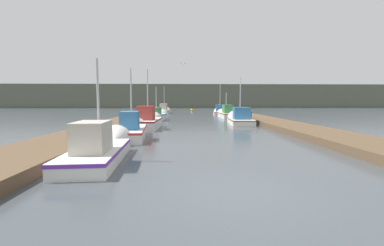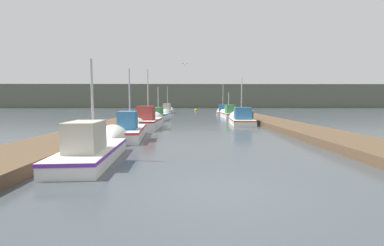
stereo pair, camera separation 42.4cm
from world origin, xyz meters
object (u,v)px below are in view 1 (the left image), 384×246
object	(u,v)px
mooring_piling_3	(161,109)
fishing_boat_6	(220,112)
fishing_boat_7	(164,110)
mooring_piling_2	(149,113)
fishing_boat_4	(157,116)
mooring_piling_1	(250,116)
fishing_boat_1	(132,130)
channel_buoy	(192,110)
fishing_boat_2	(148,121)
mooring_piling_0	(139,117)
fishing_boat_0	(103,147)
fishing_boat_5	(226,114)
fishing_boat_3	(239,119)
seagull_lead	(183,64)

from	to	relation	value
mooring_piling_3	fishing_boat_6	bearing A→B (deg)	-51.99
fishing_boat_7	mooring_piling_2	xyz separation A→B (m)	(-0.81, -11.69, 0.19)
fishing_boat_4	mooring_piling_2	distance (m)	2.51
mooring_piling_1	fishing_boat_7	bearing A→B (deg)	118.07
fishing_boat_1	channel_buoy	size ratio (longest dim) A/B	4.94
fishing_boat_2	mooring_piling_0	bearing A→B (deg)	116.87
mooring_piling_1	fishing_boat_2	bearing A→B (deg)	-153.40
fishing_boat_0	mooring_piling_0	xyz separation A→B (m)	(-0.84, 12.27, 0.26)
fishing_boat_6	mooring_piling_1	bearing A→B (deg)	-78.95
fishing_boat_5	mooring_piling_0	xyz separation A→B (m)	(-8.74, -8.73, 0.18)
mooring_piling_1	channel_buoy	size ratio (longest dim) A/B	1.00
fishing_boat_3	fishing_boat_5	distance (m)	8.06
fishing_boat_0	seagull_lead	xyz separation A→B (m)	(2.88, 16.08, 5.19)
fishing_boat_7	fishing_boat_6	bearing A→B (deg)	-31.76
fishing_boat_3	mooring_piling_2	world-z (taller)	fishing_boat_3
fishing_boat_0	mooring_piling_3	distance (m)	37.04
fishing_boat_1	fishing_boat_5	world-z (taller)	fishing_boat_1
fishing_boat_0	mooring_piling_2	world-z (taller)	fishing_boat_0
fishing_boat_2	fishing_boat_3	size ratio (longest dim) A/B	1.01
mooring_piling_3	seagull_lead	bearing A→B (deg)	-79.27
fishing_boat_4	mooring_piling_1	size ratio (longest dim) A/B	5.56
fishing_boat_0	fishing_boat_2	xyz separation A→B (m)	(0.31, 9.79, 0.13)
fishing_boat_0	fishing_boat_4	xyz separation A→B (m)	(0.15, 17.22, 0.08)
seagull_lead	fishing_boat_0	bearing A→B (deg)	-111.62
mooring_piling_3	fishing_boat_1	bearing A→B (deg)	-87.96
fishing_boat_2	seagull_lead	world-z (taller)	seagull_lead
seagull_lead	fishing_boat_6	bearing A→B (deg)	50.90
fishing_boat_5	mooring_piling_3	bearing A→B (deg)	117.62
mooring_piling_3	seagull_lead	size ratio (longest dim) A/B	1.86
mooring_piling_1	seagull_lead	distance (m)	8.15
fishing_boat_3	fishing_boat_1	bearing A→B (deg)	-130.48
fishing_boat_4	seagull_lead	bearing A→B (deg)	-16.91
fishing_boat_3	channel_buoy	bearing A→B (deg)	100.64
fishing_boat_4	mooring_piling_3	xyz separation A→B (m)	(-1.23, 19.80, 0.07)
fishing_boat_0	fishing_boat_1	world-z (taller)	fishing_boat_1
fishing_boat_3	fishing_boat_7	size ratio (longest dim) A/B	1.01
fishing_boat_6	fishing_boat_4	bearing A→B (deg)	-127.42
fishing_boat_2	fishing_boat_6	xyz separation A→B (m)	(7.55, 15.79, -0.07)
fishing_boat_4	mooring_piling_1	distance (m)	9.38
fishing_boat_3	mooring_piling_0	world-z (taller)	fishing_boat_3
mooring_piling_2	mooring_piling_3	xyz separation A→B (m)	(-0.20, 17.52, -0.12)
fishing_boat_5	seagull_lead	world-z (taller)	seagull_lead
seagull_lead	fishing_boat_3	bearing A→B (deg)	-44.15
mooring_piling_1	mooring_piling_3	bearing A→B (deg)	113.83
fishing_boat_7	seagull_lead	distance (m)	16.22
fishing_boat_4	fishing_boat_6	bearing A→B (deg)	53.02
fishing_boat_4	fishing_boat_1	bearing A→B (deg)	-84.70
fishing_boat_2	mooring_piling_2	size ratio (longest dim) A/B	3.96
mooring_piling_0	mooring_piling_1	world-z (taller)	mooring_piling_0
fishing_boat_1	channel_buoy	world-z (taller)	fishing_boat_1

